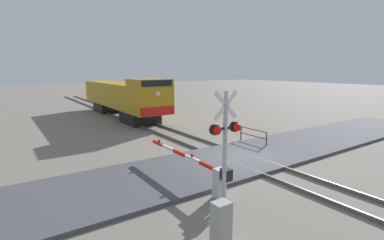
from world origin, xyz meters
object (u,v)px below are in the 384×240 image
locomotive (123,97)px  crossing_signal (226,136)px  guard_railing (253,134)px  utility_cabinet (221,223)px  crossing_gate (207,172)px

locomotive → crossing_signal: crossing_signal is taller
guard_railing → crossing_signal: bearing=-142.9°
locomotive → utility_cabinet: bearing=-104.3°
locomotive → guard_railing: 14.35m
crossing_gate → locomotive: bearing=78.7°
crossing_signal → crossing_gate: 2.05m
locomotive → utility_cabinet: 21.26m
crossing_gate → utility_cabinet: (-1.70, -2.83, -0.16)m
crossing_signal → guard_railing: size_ratio=1.78×
locomotive → guard_railing: size_ratio=6.88×
crossing_gate → utility_cabinet: crossing_gate is taller
locomotive → guard_railing: locomotive is taller
utility_cabinet → guard_railing: 10.38m
crossing_gate → guard_railing: (6.35, 3.73, -0.13)m
crossing_signal → locomotive: bearing=78.8°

